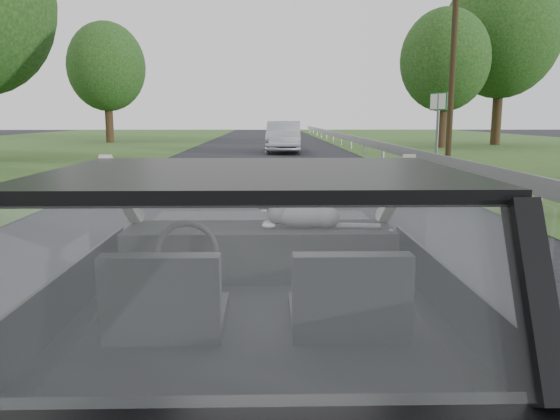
{
  "coord_description": "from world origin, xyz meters",
  "views": [
    {
      "loc": [
        0.05,
        -2.59,
        1.65
      ],
      "look_at": [
        0.12,
        0.57,
        1.11
      ],
      "focal_mm": 35.0,
      "sensor_mm": 36.0,
      "label": 1
    }
  ],
  "objects_px": {
    "other_car": "(284,137)",
    "utility_pole": "(453,66)",
    "cat": "(304,215)",
    "highway_sign": "(437,129)",
    "subject_car": "(259,306)"
  },
  "relations": [
    {
      "from": "subject_car",
      "to": "other_car",
      "type": "distance_m",
      "value": 23.3
    },
    {
      "from": "cat",
      "to": "highway_sign",
      "type": "xyz_separation_m",
      "value": [
        5.65,
        15.67,
        0.16
      ]
    },
    {
      "from": "other_car",
      "to": "utility_pole",
      "type": "relative_size",
      "value": 0.6
    },
    {
      "from": "highway_sign",
      "to": "utility_pole",
      "type": "xyz_separation_m",
      "value": [
        1.76,
        4.03,
        2.49
      ]
    },
    {
      "from": "highway_sign",
      "to": "utility_pole",
      "type": "bearing_deg",
      "value": 50.15
    },
    {
      "from": "other_car",
      "to": "highway_sign",
      "type": "bearing_deg",
      "value": -51.6
    },
    {
      "from": "cat",
      "to": "subject_car",
      "type": "bearing_deg",
      "value": -111.3
    },
    {
      "from": "highway_sign",
      "to": "other_car",
      "type": "bearing_deg",
      "value": 109.68
    },
    {
      "from": "subject_car",
      "to": "utility_pole",
      "type": "distance_m",
      "value": 21.9
    },
    {
      "from": "highway_sign",
      "to": "utility_pole",
      "type": "relative_size",
      "value": 0.33
    },
    {
      "from": "subject_car",
      "to": "other_car",
      "type": "xyz_separation_m",
      "value": [
        0.81,
        23.29,
        0.01
      ]
    },
    {
      "from": "utility_pole",
      "to": "highway_sign",
      "type": "bearing_deg",
      "value": -113.55
    },
    {
      "from": "other_car",
      "to": "highway_sign",
      "type": "relative_size",
      "value": 1.8
    },
    {
      "from": "subject_car",
      "to": "other_car",
      "type": "bearing_deg",
      "value": 88.01
    },
    {
      "from": "subject_car",
      "to": "highway_sign",
      "type": "bearing_deg",
      "value": 70.03
    }
  ]
}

